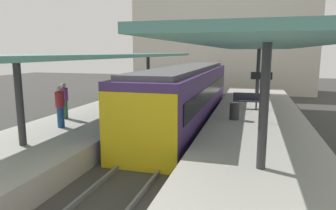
{
  "coord_description": "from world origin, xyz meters",
  "views": [
    {
      "loc": [
        3.49,
        -12.94,
        4.05
      ],
      "look_at": [
        -0.4,
        0.89,
        1.55
      ],
      "focal_mm": 32.3,
      "sensor_mm": 36.0,
      "label": 1
    }
  ],
  "objects_px": {
    "commuter_train": "(186,95)",
    "passenger_mid_platform": "(60,106)",
    "passenger_near_bench": "(64,100)",
    "platform_bench": "(246,100)",
    "litter_bin": "(234,111)",
    "platform_sign": "(261,86)"
  },
  "relations": [
    {
      "from": "commuter_train",
      "to": "passenger_mid_platform",
      "type": "relative_size",
      "value": 8.74
    },
    {
      "from": "platform_bench",
      "to": "passenger_near_bench",
      "type": "bearing_deg",
      "value": -148.68
    },
    {
      "from": "platform_sign",
      "to": "passenger_mid_platform",
      "type": "xyz_separation_m",
      "value": [
        -7.89,
        -3.25,
        -0.74
      ]
    },
    {
      "from": "commuter_train",
      "to": "litter_bin",
      "type": "xyz_separation_m",
      "value": [
        2.75,
        -2.25,
        -0.33
      ]
    },
    {
      "from": "platform_bench",
      "to": "passenger_near_bench",
      "type": "height_order",
      "value": "passenger_near_bench"
    },
    {
      "from": "platform_sign",
      "to": "litter_bin",
      "type": "height_order",
      "value": "platform_sign"
    },
    {
      "from": "commuter_train",
      "to": "platform_bench",
      "type": "distance_m",
      "value": 3.29
    },
    {
      "from": "litter_bin",
      "to": "platform_bench",
      "type": "bearing_deg",
      "value": 81.76
    },
    {
      "from": "commuter_train",
      "to": "passenger_mid_platform",
      "type": "bearing_deg",
      "value": -125.45
    },
    {
      "from": "litter_bin",
      "to": "platform_sign",
      "type": "bearing_deg",
      "value": -9.37
    },
    {
      "from": "platform_bench",
      "to": "passenger_mid_platform",
      "type": "distance_m",
      "value": 9.7
    },
    {
      "from": "commuter_train",
      "to": "passenger_mid_platform",
      "type": "xyz_separation_m",
      "value": [
        -4.05,
        -5.68,
        0.16
      ]
    },
    {
      "from": "platform_bench",
      "to": "litter_bin",
      "type": "xyz_separation_m",
      "value": [
        -0.44,
        -3.01,
        -0.06
      ]
    },
    {
      "from": "passenger_near_bench",
      "to": "passenger_mid_platform",
      "type": "xyz_separation_m",
      "value": [
        0.86,
        -1.53,
        0.02
      ]
    },
    {
      "from": "litter_bin",
      "to": "passenger_mid_platform",
      "type": "height_order",
      "value": "passenger_mid_platform"
    },
    {
      "from": "litter_bin",
      "to": "commuter_train",
      "type": "bearing_deg",
      "value": 140.73
    },
    {
      "from": "passenger_near_bench",
      "to": "commuter_train",
      "type": "bearing_deg",
      "value": 40.28
    },
    {
      "from": "passenger_mid_platform",
      "to": "passenger_near_bench",
      "type": "bearing_deg",
      "value": 119.23
    },
    {
      "from": "platform_sign",
      "to": "passenger_near_bench",
      "type": "height_order",
      "value": "platform_sign"
    },
    {
      "from": "platform_bench",
      "to": "passenger_mid_platform",
      "type": "height_order",
      "value": "passenger_mid_platform"
    },
    {
      "from": "litter_bin",
      "to": "passenger_mid_platform",
      "type": "distance_m",
      "value": 7.63
    },
    {
      "from": "platform_sign",
      "to": "passenger_near_bench",
      "type": "xyz_separation_m",
      "value": [
        -8.75,
        -1.72,
        -0.76
      ]
    }
  ]
}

